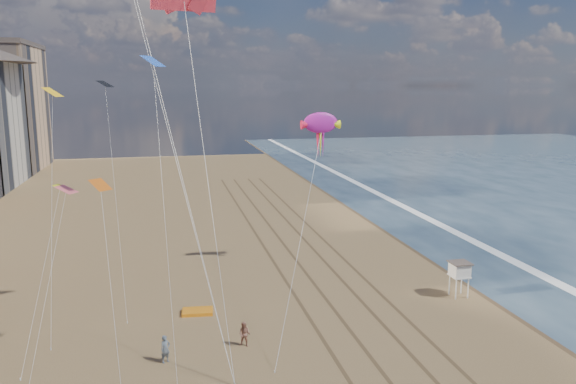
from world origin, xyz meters
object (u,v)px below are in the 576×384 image
(show_kite, at_px, (321,123))
(kite_flyer_b, at_px, (245,334))
(lifeguard_stand, at_px, (460,270))
(kite_flyer_a, at_px, (165,349))
(grounded_kite, at_px, (198,312))

(show_kite, xyz_separation_m, kite_flyer_b, (-9.72, -15.54, -13.50))
(lifeguard_stand, bearing_deg, kite_flyer_b, -164.35)
(lifeguard_stand, height_order, kite_flyer_a, lifeguard_stand)
(lifeguard_stand, bearing_deg, grounded_kite, 177.03)
(kite_flyer_b, bearing_deg, lifeguard_stand, 40.78)
(grounded_kite, relative_size, show_kite, 0.10)
(grounded_kite, height_order, kite_flyer_a, kite_flyer_a)
(lifeguard_stand, bearing_deg, show_kite, 133.76)
(lifeguard_stand, height_order, kite_flyer_b, lifeguard_stand)
(grounded_kite, relative_size, kite_flyer_a, 1.30)
(kite_flyer_b, bearing_deg, show_kite, 83.11)
(kite_flyer_a, xyz_separation_m, kite_flyer_b, (5.40, 1.15, -0.03))
(lifeguard_stand, xyz_separation_m, kite_flyer_a, (-24.80, -6.58, -1.44))
(lifeguard_stand, relative_size, grounded_kite, 1.28)
(show_kite, bearing_deg, kite_flyer_a, -132.18)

